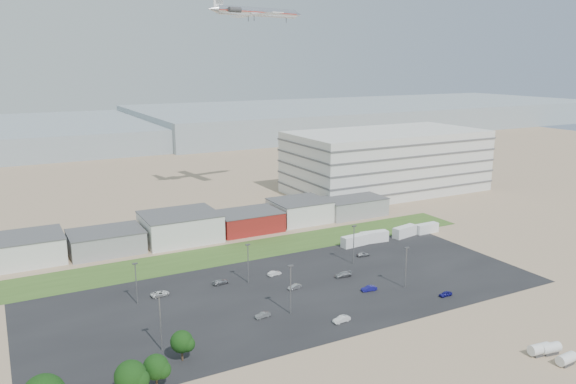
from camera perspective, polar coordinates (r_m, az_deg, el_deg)
ground at (r=115.75m, az=3.10°, el=-14.00°), size 700.00×700.00×0.00m
parking_lot at (r=133.70m, az=0.46°, el=-10.11°), size 120.00×50.00×0.01m
grass_strip at (r=158.88m, az=-6.70°, el=-6.36°), size 160.00×16.00×0.02m
hills_backdrop at (r=416.47m, az=-14.97°, el=6.02°), size 700.00×200.00×9.00m
building_row at (r=170.22m, az=-14.45°, el=-3.95°), size 170.00×20.00×8.00m
parking_garage at (r=236.11m, az=9.95°, el=3.11°), size 80.00×40.00×25.00m
storage_tank_nw at (r=116.59m, az=24.17°, el=-14.34°), size 4.27×2.49×2.44m
storage_tank_ne at (r=117.80m, az=25.07°, el=-14.16°), size 4.19×2.55×2.36m
storage_tank_sw at (r=115.31m, az=26.43°, el=-14.93°), size 3.93×2.11×2.30m
box_trailer_a at (r=165.93m, az=6.76°, el=-4.93°), size 8.62×3.39×3.16m
box_trailer_b at (r=170.27m, az=8.75°, el=-4.51°), size 8.83×3.64×3.22m
box_trailer_c at (r=177.08m, az=11.76°, el=-3.95°), size 8.97×4.37×3.23m
box_trailer_d at (r=182.39m, az=13.90°, el=-3.60°), size 7.99×2.60×2.98m
tree_mid at (r=96.05m, az=-15.69°, el=-17.86°), size 5.41×5.41×8.12m
tree_right at (r=98.96m, az=-13.27°, el=-17.15°), size 4.55×4.55×6.82m
tree_near at (r=106.05m, az=-10.74°, el=-14.93°), size 4.36×4.36×6.55m
lightpole_front_l at (r=109.17m, az=-12.83°, el=-12.86°), size 1.29×0.54×11.00m
lightpole_front_m at (r=120.86m, az=0.26°, el=-9.89°), size 1.29×0.54×10.96m
lightpole_front_r at (r=137.12m, az=11.88°, el=-7.53°), size 1.19×0.49×10.09m
lightpole_back_l at (r=130.01m, az=-15.16°, el=-8.99°), size 1.13×0.47×9.62m
lightpole_back_m at (r=137.46m, az=-4.08°, el=-7.27°), size 1.16×0.48×9.85m
lightpole_back_r at (r=150.47m, az=6.68°, el=-5.35°), size 1.25×0.52×10.59m
airliner at (r=210.24m, az=-3.11°, el=17.81°), size 44.20×33.56×11.92m
parked_car_1 at (r=135.32m, az=8.23°, el=-9.67°), size 3.89×1.76×1.24m
parked_car_2 at (r=136.15m, az=15.71°, el=-9.93°), size 3.28×1.33×1.11m
parked_car_4 at (r=121.23m, az=-2.60°, el=-12.38°), size 3.54×1.53×1.13m
parked_car_6 at (r=138.77m, az=-6.86°, el=-9.05°), size 4.20×2.10×1.17m
parked_car_7 at (r=134.98m, az=0.68°, el=-9.61°), size 3.61×1.68×1.15m
parked_car_8 at (r=157.90m, az=7.63°, el=-6.28°), size 3.76×1.89×1.23m
parked_car_9 at (r=134.50m, az=-12.86°, el=-10.04°), size 4.49×2.47×1.19m
parked_car_10 at (r=104.97m, az=-15.56°, el=-17.18°), size 4.27×1.99×1.21m
parked_car_11 at (r=143.14m, az=-1.39°, el=-8.25°), size 3.69×1.67×1.17m
parked_car_12 at (r=142.80m, az=5.62°, el=-8.34°), size 4.61×2.21×1.30m
parked_car_13 at (r=119.71m, az=5.46°, el=-12.74°), size 3.98×1.68×1.28m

